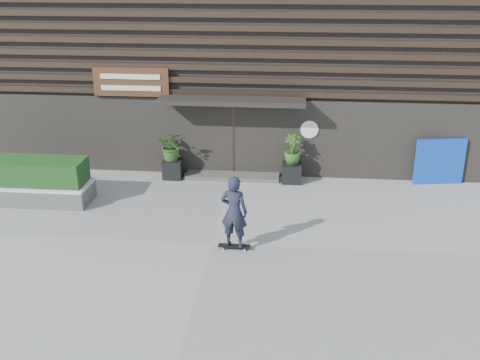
# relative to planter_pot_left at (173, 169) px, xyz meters

# --- Properties ---
(ground) EXTENTS (80.00, 80.00, 0.00)m
(ground) POSITION_rel_planter_pot_left_xyz_m (1.90, -4.40, -0.30)
(ground) COLOR #9A9792
(ground) RESTS_ON ground
(entrance_step) EXTENTS (3.00, 0.80, 0.12)m
(entrance_step) POSITION_rel_planter_pot_left_xyz_m (1.90, 0.20, -0.24)
(entrance_step) COLOR #484845
(entrance_step) RESTS_ON ground
(planter_pot_left) EXTENTS (0.60, 0.60, 0.60)m
(planter_pot_left) POSITION_rel_planter_pot_left_xyz_m (0.00, 0.00, 0.00)
(planter_pot_left) COLOR black
(planter_pot_left) RESTS_ON ground
(bamboo_left) EXTENTS (0.86, 0.75, 0.96)m
(bamboo_left) POSITION_rel_planter_pot_left_xyz_m (0.00, 0.00, 0.78)
(bamboo_left) COLOR #2D591E
(bamboo_left) RESTS_ON planter_pot_left
(planter_pot_right) EXTENTS (0.60, 0.60, 0.60)m
(planter_pot_right) POSITION_rel_planter_pot_left_xyz_m (3.80, 0.00, 0.00)
(planter_pot_right) COLOR black
(planter_pot_right) RESTS_ON ground
(bamboo_right) EXTENTS (0.54, 0.54, 0.96)m
(bamboo_right) POSITION_rel_planter_pot_left_xyz_m (3.80, 0.00, 0.78)
(bamboo_right) COLOR #2D591E
(bamboo_right) RESTS_ON planter_pot_right
(raised_bed) EXTENTS (3.50, 1.20, 0.50)m
(raised_bed) POSITION_rel_planter_pot_left_xyz_m (-3.73, -2.25, -0.05)
(raised_bed) COLOR #4F4F4D
(raised_bed) RESTS_ON ground
(snow_layer) EXTENTS (3.50, 1.20, 0.08)m
(snow_layer) POSITION_rel_planter_pot_left_xyz_m (-3.73, -2.25, 0.24)
(snow_layer) COLOR white
(snow_layer) RESTS_ON raised_bed
(hedge) EXTENTS (3.30, 1.00, 0.70)m
(hedge) POSITION_rel_planter_pot_left_xyz_m (-3.73, -2.25, 0.63)
(hedge) COLOR #173C15
(hedge) RESTS_ON snow_layer
(blue_tarp) EXTENTS (1.55, 0.38, 1.45)m
(blue_tarp) POSITION_rel_planter_pot_left_xyz_m (8.35, 0.30, 0.43)
(blue_tarp) COLOR #0D39B4
(blue_tarp) RESTS_ON ground
(building) EXTENTS (18.00, 11.00, 8.00)m
(building) POSITION_rel_planter_pot_left_xyz_m (1.90, 5.56, 3.69)
(building) COLOR black
(building) RESTS_ON ground
(skateboarder) EXTENTS (0.78, 0.56, 1.89)m
(skateboarder) POSITION_rel_planter_pot_left_xyz_m (2.47, -4.63, 0.69)
(skateboarder) COLOR black
(skateboarder) RESTS_ON ground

